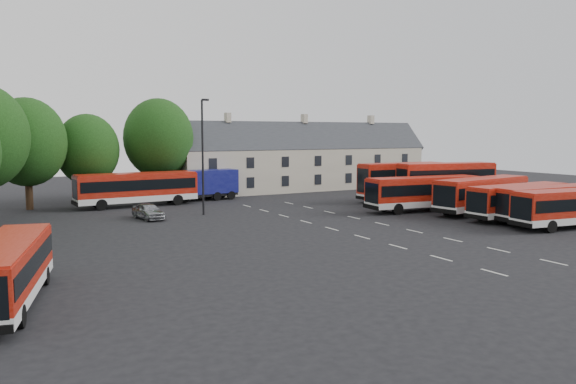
% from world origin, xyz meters
% --- Properties ---
extents(ground, '(140.00, 140.00, 0.00)m').
position_xyz_m(ground, '(0.00, 0.00, 0.00)').
color(ground, black).
rests_on(ground, ground).
extents(lane_markings, '(5.15, 33.80, 0.01)m').
position_xyz_m(lane_markings, '(2.50, 2.00, 0.01)').
color(lane_markings, beige).
rests_on(lane_markings, ground).
extents(treeline, '(29.92, 32.59, 12.01)m').
position_xyz_m(treeline, '(-20.74, 19.36, 6.68)').
color(treeline, black).
rests_on(treeline, ground).
extents(terrace_houses, '(35.70, 7.13, 10.06)m').
position_xyz_m(terrace_houses, '(14.00, 30.00, 3.86)').
color(terrace_houses, beige).
rests_on(terrace_houses, ground).
extents(bus_row_a, '(11.09, 3.86, 3.07)m').
position_xyz_m(bus_row_a, '(17.13, -6.95, 1.85)').
color(bus_row_a, silver).
rests_on(bus_row_a, ground).
extents(bus_row_b, '(11.00, 3.12, 3.08)m').
position_xyz_m(bus_row_b, '(17.97, -4.17, 1.85)').
color(bus_row_b, silver).
rests_on(bus_row_b, ground).
extents(bus_row_c, '(10.88, 2.87, 3.05)m').
position_xyz_m(bus_row_c, '(17.08, -1.76, 1.84)').
color(bus_row_c, silver).
rests_on(bus_row_c, ground).
extents(bus_row_d, '(12.09, 4.61, 3.34)m').
position_xyz_m(bus_row_d, '(17.40, 2.62, 2.01)').
color(bus_row_d, silver).
rests_on(bus_row_d, ground).
extents(bus_row_e, '(11.99, 3.95, 3.33)m').
position_xyz_m(bus_row_e, '(13.50, 6.29, 2.00)').
color(bus_row_e, silver).
rests_on(bus_row_e, ground).
extents(bus_dd_south, '(11.04, 4.21, 4.42)m').
position_xyz_m(bus_dd_south, '(18.92, 8.83, 2.52)').
color(bus_dd_south, silver).
rests_on(bus_dd_south, ground).
extents(bus_dd_north, '(10.48, 2.84, 4.26)m').
position_xyz_m(bus_dd_north, '(16.87, 13.54, 2.43)').
color(bus_dd_north, silver).
rests_on(bus_dd_north, ground).
extents(bus_west, '(4.59, 10.35, 2.85)m').
position_xyz_m(bus_west, '(-23.37, -7.78, 1.71)').
color(bus_west, silver).
rests_on(bus_west, ground).
extents(bus_north, '(12.36, 3.41, 3.46)m').
position_xyz_m(bus_north, '(-10.05, 23.27, 2.08)').
color(bus_north, silver).
rests_on(bus_north, ground).
extents(box_truck, '(7.97, 3.12, 3.40)m').
position_xyz_m(box_truck, '(-2.08, 24.94, 1.91)').
color(box_truck, black).
rests_on(box_truck, ground).
extents(silver_car, '(2.30, 4.42, 1.43)m').
position_xyz_m(silver_car, '(-11.37, 14.01, 0.72)').
color(silver_car, '#96989D').
rests_on(silver_car, ground).
extents(lamppost, '(0.74, 0.32, 10.67)m').
position_xyz_m(lamppost, '(-6.12, 14.30, 5.70)').
color(lamppost, black).
rests_on(lamppost, ground).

